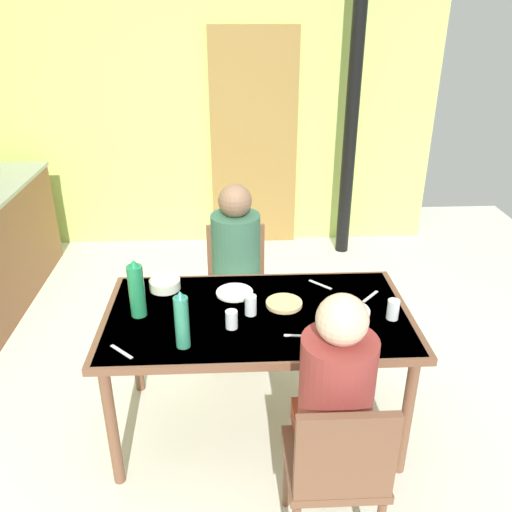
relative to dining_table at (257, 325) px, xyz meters
The scene contains 22 objects.
ground_plane 0.77m from the dining_table, 162.37° to the left, with size 6.63×6.63×0.00m, color silver.
wall_back 2.74m from the dining_table, 97.35° to the left, with size 4.25×0.10×2.51m, color #B7D165.
door_wooden 2.60m from the dining_table, 87.85° to the left, with size 0.80×0.05×2.00m, color olive.
stove_pipe_column 2.56m from the dining_table, 67.99° to the left, with size 0.12×0.12×2.51m, color black.
dining_table is the anchor object (origin of this frame).
chair_near_diner 0.84m from the dining_table, 70.04° to the right, with size 0.40×0.40×0.87m.
chair_far_diner 0.80m from the dining_table, 97.33° to the left, with size 0.40×0.40×0.87m.
person_near_diner 0.70m from the dining_table, 66.21° to the right, with size 0.30×0.37×0.77m.
person_far_diner 0.65m from the dining_table, 98.87° to the left, with size 0.30×0.37×0.77m.
water_bottle_green_near 0.49m from the dining_table, 143.10° to the right, with size 0.07×0.07×0.29m.
water_bottle_green_far 0.64m from the dining_table, behind, with size 0.08×0.08×0.31m.
serving_bowl_center 0.58m from the dining_table, 150.80° to the left, with size 0.17×0.17×0.06m, color silver.
dinner_plate_near_left 0.25m from the dining_table, 119.10° to the left, with size 0.20×0.20×0.01m, color white.
dinner_plate_near_right 0.47m from the dining_table, ahead, with size 0.23×0.23×0.01m, color white.
drinking_glass_by_near_diner 0.22m from the dining_table, 136.34° to the right, with size 0.06×0.06×0.09m, color silver.
drinking_glass_by_far_diner 0.69m from the dining_table, ahead, with size 0.06×0.06×0.10m, color silver.
drinking_glass_spare_center 0.13m from the dining_table, 165.85° to the right, with size 0.06×0.06×0.11m, color silver.
bread_plate_sliced 0.18m from the dining_table, 26.17° to the left, with size 0.19×0.19×0.02m, color #DBB77A.
cutlery_knife_near 0.30m from the dining_table, 48.43° to the right, with size 0.15×0.02×0.00m, color silver.
cutlery_fork_near 0.46m from the dining_table, 37.14° to the left, with size 0.15×0.02×0.00m, color silver.
cutlery_knife_far 0.63m from the dining_table, 12.29° to the left, with size 0.15×0.02×0.00m, color silver.
cutlery_fork_far 0.70m from the dining_table, 154.46° to the right, with size 0.15×0.02×0.00m, color silver.
Camera 1 is at (0.23, -2.40, 2.19)m, focal length 37.15 mm.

